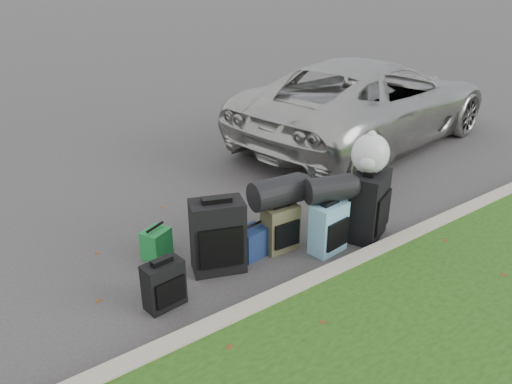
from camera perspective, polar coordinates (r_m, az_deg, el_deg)
ground at (r=5.75m, az=1.99°, el=-5.42°), size 120.00×120.00×0.00m
curb at (r=5.08m, az=9.06°, el=-9.15°), size 120.00×0.18×0.15m
suv at (r=8.94m, az=12.70°, el=10.08°), size 5.58×3.26×1.46m
suitcase_small_black at (r=4.67m, az=-10.49°, el=-10.37°), size 0.38×0.24×0.46m
suitcase_large_black_left at (r=5.05m, az=-4.38°, el=-5.06°), size 0.61×0.49×0.77m
suitcase_olive at (r=5.45m, az=2.79°, el=-4.11°), size 0.39×0.26×0.52m
suitcase_teal at (r=5.45m, az=8.28°, el=-4.08°), size 0.42×0.28×0.57m
suitcase_large_black_right at (r=5.76m, az=12.74°, el=-1.54°), size 0.61×0.50×0.79m
tote_green at (r=5.46m, az=-11.31°, el=-5.78°), size 0.35×0.32×0.32m
tote_navy at (r=5.36m, az=-0.53°, el=-5.78°), size 0.34×0.28×0.33m
duffel_left at (r=5.28m, az=2.49°, el=0.00°), size 0.62×0.38×0.32m
duffel_right at (r=5.33m, az=8.33°, el=0.35°), size 0.56×0.42×0.28m
trash_bag at (r=5.56m, az=12.94°, el=4.28°), size 0.43×0.43×0.43m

